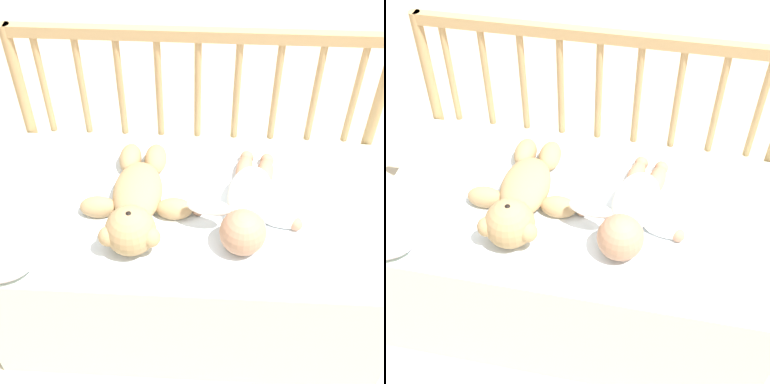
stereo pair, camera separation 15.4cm
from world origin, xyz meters
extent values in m
plane|color=#C6B293|center=(0.00, 0.00, 0.00)|extent=(12.00, 12.00, 0.00)
cube|color=silver|center=(0.00, 0.00, 0.24)|extent=(1.18, 0.63, 0.48)
cylinder|color=tan|center=(-0.57, 0.34, 0.44)|extent=(0.04, 0.04, 0.87)
cylinder|color=tan|center=(0.57, 0.34, 0.44)|extent=(0.04, 0.04, 0.87)
cube|color=tan|center=(0.00, 0.34, 0.85)|extent=(1.15, 0.03, 0.04)
cylinder|color=tan|center=(-0.49, 0.34, 0.66)|extent=(0.02, 0.02, 0.36)
cylinder|color=tan|center=(-0.37, 0.34, 0.66)|extent=(0.02, 0.02, 0.36)
cylinder|color=tan|center=(-0.25, 0.34, 0.66)|extent=(0.02, 0.02, 0.36)
cylinder|color=tan|center=(-0.12, 0.34, 0.66)|extent=(0.02, 0.02, 0.36)
cylinder|color=tan|center=(0.00, 0.34, 0.66)|extent=(0.02, 0.02, 0.36)
cylinder|color=tan|center=(0.12, 0.34, 0.66)|extent=(0.02, 0.02, 0.36)
cylinder|color=tan|center=(0.25, 0.34, 0.66)|extent=(0.02, 0.02, 0.36)
cylinder|color=tan|center=(0.37, 0.34, 0.66)|extent=(0.02, 0.02, 0.36)
cylinder|color=tan|center=(0.49, 0.34, 0.66)|extent=(0.02, 0.02, 0.36)
cube|color=white|center=(0.00, 0.01, 0.48)|extent=(0.87, 0.55, 0.01)
ellipsoid|color=tan|center=(-0.16, 0.01, 0.52)|extent=(0.15, 0.24, 0.09)
sphere|color=tan|center=(-0.16, -0.16, 0.55)|extent=(0.14, 0.14, 0.14)
sphere|color=tan|center=(-0.16, -0.16, 0.59)|extent=(0.06, 0.06, 0.06)
sphere|color=black|center=(-0.16, -0.16, 0.61)|extent=(0.02, 0.02, 0.02)
sphere|color=tan|center=(-0.10, -0.18, 0.55)|extent=(0.06, 0.06, 0.06)
sphere|color=tan|center=(-0.21, -0.18, 0.55)|extent=(0.06, 0.06, 0.06)
ellipsoid|color=tan|center=(-0.05, -0.04, 0.51)|extent=(0.11, 0.07, 0.06)
ellipsoid|color=tan|center=(-0.27, -0.04, 0.51)|extent=(0.11, 0.07, 0.06)
ellipsoid|color=tan|center=(-0.12, 0.17, 0.51)|extent=(0.07, 0.12, 0.07)
ellipsoid|color=tan|center=(-0.20, 0.17, 0.51)|extent=(0.07, 0.12, 0.07)
ellipsoid|color=white|center=(0.17, 0.01, 0.53)|extent=(0.16, 0.24, 0.10)
sphere|color=tan|center=(0.15, -0.14, 0.54)|extent=(0.13, 0.13, 0.13)
ellipsoid|color=white|center=(0.26, -0.06, 0.50)|extent=(0.13, 0.07, 0.05)
ellipsoid|color=white|center=(0.05, -0.08, 0.56)|extent=(0.13, 0.07, 0.05)
sphere|color=tan|center=(0.30, -0.07, 0.50)|extent=(0.04, 0.04, 0.04)
sphere|color=tan|center=(0.02, -0.03, 0.50)|extent=(0.04, 0.04, 0.04)
ellipsoid|color=tan|center=(0.22, 0.13, 0.50)|extent=(0.07, 0.13, 0.05)
ellipsoid|color=tan|center=(0.16, 0.14, 0.50)|extent=(0.07, 0.13, 0.05)
sphere|color=tan|center=(0.23, 0.19, 0.50)|extent=(0.04, 0.04, 0.04)
sphere|color=tan|center=(0.16, 0.20, 0.50)|extent=(0.04, 0.04, 0.04)
camera|label=1|loc=(0.06, -1.08, 1.64)|focal=50.00mm
camera|label=2|loc=(0.21, -1.06, 1.64)|focal=50.00mm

